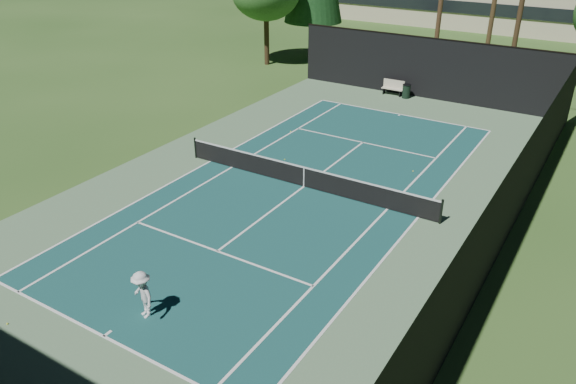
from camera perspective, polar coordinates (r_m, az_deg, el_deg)
name	(u,v)px	position (r m, az deg, el deg)	size (l,w,h in m)	color
ground	(304,187)	(25.81, 1.61, 0.52)	(160.00, 160.00, 0.00)	#325720
apron_slab	(304,187)	(25.81, 1.61, 0.53)	(18.00, 32.00, 0.01)	#5A7D58
court_surface	(304,187)	(25.80, 1.61, 0.54)	(10.97, 23.77, 0.01)	#174A48
court_lines	(304,187)	(25.80, 1.61, 0.56)	(11.07, 23.87, 0.01)	white
tennis_net	(304,176)	(25.57, 1.63, 1.64)	(12.90, 0.10, 1.10)	black
fence	(305,146)	(25.03, 1.75, 4.70)	(18.04, 32.05, 4.03)	black
player	(143,295)	(18.14, -14.56, -10.07)	(1.05, 0.60, 1.63)	white
tennis_ball_a	(7,324)	(19.73, -26.62, -11.88)	(0.06, 0.06, 0.06)	#E7F136
tennis_ball_b	(285,160)	(28.57, -0.33, 3.32)	(0.07, 0.07, 0.07)	#B9DC32
tennis_ball_c	(413,171)	(27.96, 12.59, 2.09)	(0.06, 0.06, 0.06)	#E9F437
tennis_ball_d	(291,132)	(32.26, 0.27, 6.15)	(0.07, 0.07, 0.07)	#DDF537
park_bench	(393,87)	(39.57, 10.64, 10.43)	(1.50, 0.45, 1.02)	beige
trash_bin	(406,91)	(39.05, 11.93, 9.99)	(0.56, 0.56, 0.95)	black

